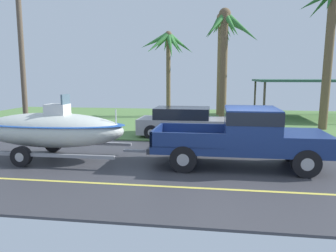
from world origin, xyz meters
The scene contains 10 objects.
ground centered at (0.00, 8.38, -0.01)m, with size 36.00×22.00×0.11m.
pickup_truck_towing centered at (0.35, 0.46, 1.03)m, with size 5.48×2.09×1.85m.
boat_on_trailer centered at (-6.22, 0.46, 1.02)m, with size 6.24×2.30×2.22m.
parked_sedan_near centered at (-2.08, 5.29, 0.67)m, with size 4.45×1.94×1.38m.
carport_awning centered at (5.18, 13.35, 2.49)m, with size 6.49×5.52×2.61m.
palm_tree_near_left centered at (-0.48, 14.25, 5.48)m, with size 2.85×3.30×7.16m.
palm_tree_near_right centered at (4.91, 8.15, 5.07)m, with size 3.19×2.60×7.31m.
palm_tree_mid centered at (-3.98, 12.40, 4.66)m, with size 3.59×3.19×5.79m.
palm_tree_far_left centered at (-0.27, 7.56, 4.47)m, with size 2.93×2.83×6.21m.
utility_pole centered at (-9.65, 4.55, 3.91)m, with size 0.24×1.80×7.53m.
Camera 1 is at (-0.68, -9.85, 2.80)m, focal length 35.23 mm.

